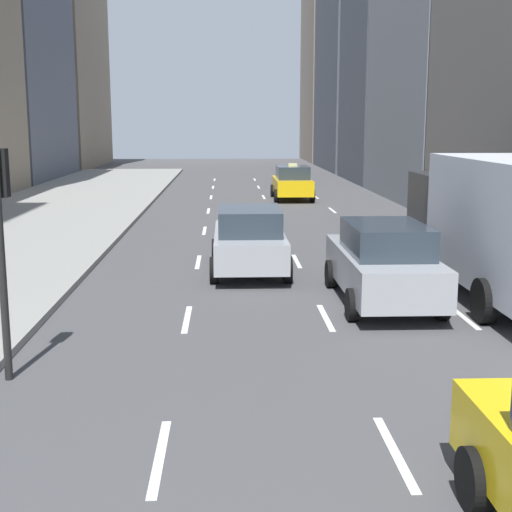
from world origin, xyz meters
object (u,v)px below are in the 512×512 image
Objects in this scene: taxi_lead at (292,182)px; box_truck at (504,222)px; sedan_black_near at (249,240)px; traffic_light_pole at (1,223)px; sedan_silver_behind at (383,262)px.

box_truck is (2.80, -21.04, 0.83)m from taxi_lead.
traffic_light_pole reaches higher than sedan_black_near.
taxi_lead is at bearing 81.22° from sedan_black_near.
sedan_black_near is 8.86m from traffic_light_pole.
taxi_lead reaches higher than sedan_silver_behind.
sedan_silver_behind is (0.00, -21.52, 0.03)m from taxi_lead.
sedan_silver_behind is 8.19m from traffic_light_pole.
taxi_lead reaches higher than sedan_black_near.
sedan_black_near is (-2.80, -18.12, -0.01)m from taxi_lead.
sedan_silver_behind is (2.80, -3.40, 0.03)m from sedan_black_near.
traffic_light_pole is (-6.75, -25.90, 1.53)m from taxi_lead.
box_truck is (2.80, 0.48, 0.80)m from sedan_silver_behind.
sedan_black_near is 1.24× the size of traffic_light_pole.
box_truck is at bearing 26.97° from traffic_light_pole.
sedan_silver_behind is at bearing -90.00° from taxi_lead.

